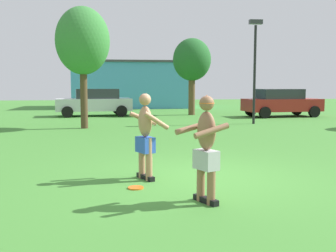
% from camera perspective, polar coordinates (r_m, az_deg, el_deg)
% --- Properties ---
extents(ground_plane, '(80.00, 80.00, 0.00)m').
position_cam_1_polar(ground_plane, '(8.01, 5.04, -7.30)').
color(ground_plane, '#428433').
extents(player_with_cap, '(0.79, 0.71, 1.68)m').
position_cam_1_polar(player_with_cap, '(6.12, 5.48, -2.66)').
color(player_with_cap, black).
rests_on(player_with_cap, ground_plane).
extents(player_in_blue, '(0.76, 0.67, 1.67)m').
position_cam_1_polar(player_in_blue, '(7.65, -3.25, -1.21)').
color(player_in_blue, black).
rests_on(player_in_blue, ground_plane).
extents(frisbee, '(0.28, 0.28, 0.03)m').
position_cam_1_polar(frisbee, '(7.14, -4.67, -8.83)').
color(frisbee, orange).
rests_on(frisbee, ground_plane).
extents(car_silver_near_post, '(4.48, 2.43, 1.58)m').
position_cam_1_polar(car_silver_near_post, '(23.56, -10.49, 3.43)').
color(car_silver_near_post, silver).
rests_on(car_silver_near_post, ground_plane).
extents(car_red_mid_lot, '(4.46, 2.37, 1.58)m').
position_cam_1_polar(car_red_mid_lot, '(23.57, 15.93, 3.30)').
color(car_red_mid_lot, maroon).
rests_on(car_red_mid_lot, ground_plane).
extents(lamp_post, '(0.60, 0.24, 4.78)m').
position_cam_1_polar(lamp_post, '(18.98, 12.38, 9.39)').
color(lamp_post, black).
rests_on(lamp_post, ground_plane).
extents(outbuilding_behind_lot, '(9.57, 5.95, 3.65)m').
position_cam_1_polar(outbuilding_behind_lot, '(32.55, -5.12, 5.96)').
color(outbuilding_behind_lot, '#4C9ED1').
rests_on(outbuilding_behind_lot, ground_plane).
extents(tree_behind_players, '(2.22, 2.22, 5.02)m').
position_cam_1_polar(tree_behind_players, '(17.04, -12.16, 11.76)').
color(tree_behind_players, '#4C3823').
rests_on(tree_behind_players, ground_plane).
extents(tree_near_building, '(2.28, 2.28, 4.58)m').
position_cam_1_polar(tree_near_building, '(24.06, 3.46, 9.37)').
color(tree_near_building, brown).
rests_on(tree_near_building, ground_plane).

